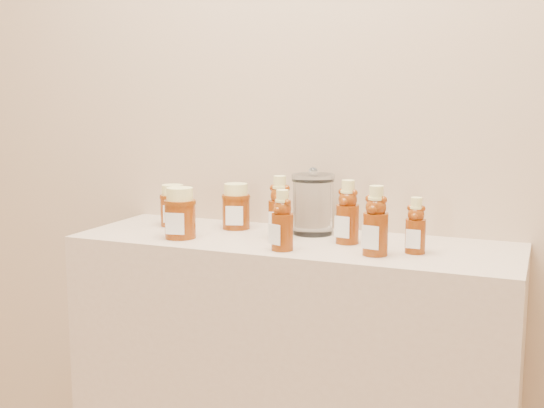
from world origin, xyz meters
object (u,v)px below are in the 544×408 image
at_px(glass_canister, 313,202).
at_px(bear_bottle_front_left, 282,216).
at_px(honey_jar_left, 173,205).
at_px(display_table, 292,397).
at_px(bear_bottle_back_left, 280,203).

bearing_deg(glass_canister, bear_bottle_front_left, -90.99).
relative_size(honey_jar_left, glass_canister, 0.67).
xyz_separation_m(display_table, glass_canister, (0.02, 0.10, 0.54)).
height_order(honey_jar_left, glass_canister, glass_canister).
height_order(display_table, honey_jar_left, honey_jar_left).
bearing_deg(bear_bottle_back_left, honey_jar_left, 164.97).
height_order(display_table, glass_canister, glass_canister).
distance_m(bear_bottle_front_left, honey_jar_left, 0.46).
bearing_deg(glass_canister, display_table, -102.85).
relative_size(bear_bottle_back_left, bear_bottle_front_left, 1.12).
xyz_separation_m(display_table, bear_bottle_front_left, (0.02, -0.13, 0.54)).
distance_m(honey_jar_left, glass_canister, 0.43).
height_order(display_table, bear_bottle_back_left, bear_bottle_back_left).
relative_size(bear_bottle_back_left, honey_jar_left, 1.58).
bearing_deg(display_table, bear_bottle_back_left, 174.67).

